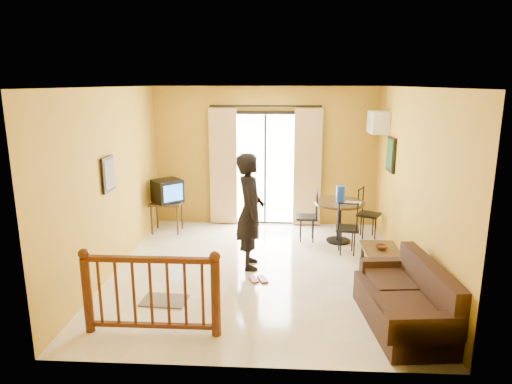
# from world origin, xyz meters

# --- Properties ---
(ground) EXTENTS (5.00, 5.00, 0.00)m
(ground) POSITION_xyz_m (0.00, 0.00, 0.00)
(ground) COLOR beige
(ground) RESTS_ON ground
(room_shell) EXTENTS (5.00, 5.00, 5.00)m
(room_shell) POSITION_xyz_m (0.00, 0.00, 1.70)
(room_shell) COLOR white
(room_shell) RESTS_ON ground
(balcony_door) EXTENTS (2.25, 0.14, 2.46)m
(balcony_door) POSITION_xyz_m (0.00, 2.43, 1.19)
(balcony_door) COLOR black
(balcony_door) RESTS_ON ground
(tv_table) EXTENTS (0.60, 0.50, 0.60)m
(tv_table) POSITION_xyz_m (-1.90, 1.82, 0.52)
(tv_table) COLOR black
(tv_table) RESTS_ON ground
(television) EXTENTS (0.67, 0.66, 0.45)m
(television) POSITION_xyz_m (-1.87, 1.82, 0.82)
(television) COLOR black
(television) RESTS_ON tv_table
(picture_left) EXTENTS (0.05, 0.42, 0.52)m
(picture_left) POSITION_xyz_m (-2.22, -0.20, 1.55)
(picture_left) COLOR black
(picture_left) RESTS_ON room_shell
(dining_table) EXTENTS (0.91, 0.91, 0.76)m
(dining_table) POSITION_xyz_m (1.39, 1.43, 0.60)
(dining_table) COLOR black
(dining_table) RESTS_ON ground
(water_jug) EXTENTS (0.16, 0.16, 0.29)m
(water_jug) POSITION_xyz_m (1.40, 1.44, 0.91)
(water_jug) COLOR blue
(water_jug) RESTS_ON dining_table
(serving_tray) EXTENTS (0.32, 0.26, 0.02)m
(serving_tray) POSITION_xyz_m (1.62, 1.33, 0.77)
(serving_tray) COLOR beige
(serving_tray) RESTS_ON dining_table
(dining_chairs) EXTENTS (1.65, 1.36, 0.95)m
(dining_chairs) POSITION_xyz_m (1.42, 1.32, 0.00)
(dining_chairs) COLOR black
(dining_chairs) RESTS_ON ground
(air_conditioner) EXTENTS (0.31, 0.60, 0.40)m
(air_conditioner) POSITION_xyz_m (2.09, 1.95, 2.15)
(air_conditioner) COLOR white
(air_conditioner) RESTS_ON room_shell
(botanical_print) EXTENTS (0.05, 0.50, 0.60)m
(botanical_print) POSITION_xyz_m (2.22, 1.30, 1.65)
(botanical_print) COLOR black
(botanical_print) RESTS_ON room_shell
(coffee_table) EXTENTS (0.53, 0.95, 0.42)m
(coffee_table) POSITION_xyz_m (1.85, -0.15, 0.28)
(coffee_table) COLOR black
(coffee_table) RESTS_ON ground
(bowl) EXTENTS (0.22, 0.22, 0.06)m
(bowl) POSITION_xyz_m (1.85, -0.07, 0.45)
(bowl) COLOR brown
(bowl) RESTS_ON coffee_table
(sofa) EXTENTS (0.94, 1.76, 0.81)m
(sofa) POSITION_xyz_m (1.85, -1.57, 0.30)
(sofa) COLOR #311D13
(sofa) RESTS_ON ground
(standing_person) EXTENTS (0.52, 0.72, 1.83)m
(standing_person) POSITION_xyz_m (-0.15, 0.17, 0.91)
(standing_person) COLOR black
(standing_person) RESTS_ON ground
(stair_balustrade) EXTENTS (1.63, 0.13, 1.04)m
(stair_balustrade) POSITION_xyz_m (-1.15, -1.90, 0.56)
(stair_balustrade) COLOR #471E0F
(stair_balustrade) RESTS_ON ground
(doormat) EXTENTS (0.63, 0.44, 0.02)m
(doormat) POSITION_xyz_m (-1.22, -1.10, 0.01)
(doormat) COLOR #5D554A
(doormat) RESTS_ON ground
(sandals) EXTENTS (0.32, 0.27, 0.03)m
(sandals) POSITION_xyz_m (0.00, -0.37, 0.01)
(sandals) COLOR brown
(sandals) RESTS_ON ground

